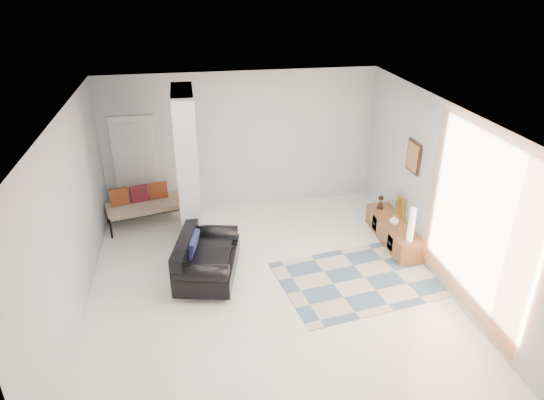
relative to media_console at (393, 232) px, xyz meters
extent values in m
plane|color=white|center=(-2.52, -0.90, -0.21)|extent=(6.00, 6.00, 0.00)
plane|color=white|center=(-2.52, -0.90, 2.59)|extent=(6.00, 6.00, 0.00)
plane|color=silver|center=(-2.52, 2.10, 1.19)|extent=(6.00, 0.00, 6.00)
plane|color=silver|center=(-2.52, -3.90, 1.19)|extent=(6.00, 0.00, 6.00)
plane|color=silver|center=(-5.27, -0.90, 1.19)|extent=(0.00, 6.00, 6.00)
plane|color=silver|center=(0.23, -0.90, 1.19)|extent=(0.00, 6.00, 6.00)
cube|color=#AEB2B5|center=(-3.62, 0.70, 1.19)|extent=(0.35, 1.20, 2.80)
cube|color=silver|center=(-4.62, 2.06, 0.81)|extent=(0.85, 0.06, 2.04)
plane|color=orange|center=(0.15, -2.05, 1.24)|extent=(0.00, 2.55, 2.55)
cube|color=#3C1E10|center=(0.20, 0.00, 1.44)|extent=(0.04, 0.45, 0.55)
cube|color=brown|center=(0.00, 0.00, -0.01)|extent=(0.45, 1.67, 0.40)
cube|color=#3C1E10|center=(-0.22, -0.37, -0.01)|extent=(0.02, 0.22, 0.28)
cube|color=#3C1E10|center=(-0.22, 0.37, -0.01)|extent=(0.02, 0.22, 0.28)
cube|color=yellow|center=(0.18, 0.23, 0.39)|extent=(0.09, 0.32, 0.40)
cube|color=silver|center=(-0.10, -0.37, 0.25)|extent=(0.04, 0.10, 0.12)
cylinder|color=silver|center=(-3.87, -1.07, -0.16)|extent=(0.05, 0.05, 0.10)
cylinder|color=silver|center=(-3.60, 0.12, -0.16)|extent=(0.05, 0.05, 0.10)
cylinder|color=silver|center=(-3.21, -1.21, -0.16)|extent=(0.05, 0.05, 0.10)
cylinder|color=silver|center=(-2.95, -0.03, -0.16)|extent=(0.05, 0.05, 0.10)
cube|color=black|center=(-3.41, -0.55, 0.04)|extent=(1.17, 1.61, 0.30)
cube|color=black|center=(-3.74, -0.47, 0.37)|extent=(0.51, 1.47, 0.36)
cylinder|color=black|center=(-3.54, -1.14, 0.27)|extent=(0.87, 0.45, 0.28)
cylinder|color=black|center=(-3.28, 0.05, 0.27)|extent=(0.87, 0.45, 0.28)
cube|color=black|center=(-3.62, -0.50, 0.39)|extent=(0.25, 0.55, 0.31)
cylinder|color=black|center=(-5.11, 1.05, -0.01)|extent=(0.04, 0.04, 0.40)
cylinder|color=black|center=(-3.58, 1.42, -0.01)|extent=(0.04, 0.04, 0.40)
cylinder|color=black|center=(-5.26, 1.68, -0.01)|extent=(0.04, 0.04, 0.40)
cylinder|color=black|center=(-3.73, 2.04, -0.01)|extent=(0.04, 0.04, 0.40)
cube|color=beige|center=(-4.42, 1.55, 0.17)|extent=(1.71, 1.02, 0.12)
cube|color=maroon|center=(-4.95, 1.57, 0.39)|extent=(0.37, 0.24, 0.33)
cube|color=maroon|center=(-4.59, 1.66, 0.39)|extent=(0.37, 0.24, 0.33)
cube|color=maroon|center=(-4.23, 1.75, 0.39)|extent=(0.37, 0.24, 0.33)
cube|color=#BFB592|center=(-0.92, -1.03, -0.20)|extent=(2.94, 2.19, 0.01)
cylinder|color=white|center=(-0.02, -0.66, 0.50)|extent=(0.11, 0.11, 0.61)
imported|color=white|center=(-0.05, -0.07, 0.28)|extent=(0.18, 0.18, 0.18)
camera|label=1|loc=(-3.58, -7.22, 4.35)|focal=32.00mm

